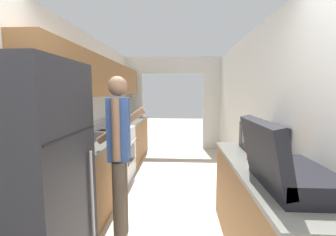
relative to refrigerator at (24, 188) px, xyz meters
name	(u,v)px	position (x,y,z in m)	size (l,w,h in m)	color
wall_left	(86,98)	(-0.33, 1.88, 0.58)	(0.38, 7.64, 2.50)	silver
wall_right	(267,117)	(2.22, 1.47, 0.35)	(0.06, 7.64, 2.50)	silver
wall_far_with_doorway	(173,96)	(0.91, 4.72, 0.54)	(2.97, 0.06, 2.50)	silver
counter_left	(115,152)	(-0.08, 2.49, -0.43)	(0.62, 4.20, 0.93)	brown
counter_right	(267,217)	(1.89, 0.47, -0.43)	(0.62, 1.88, 0.93)	brown
refrigerator	(24,188)	(0.00, 0.00, 0.00)	(0.79, 0.73, 1.80)	black
range_oven	(114,154)	(-0.07, 2.39, -0.43)	(0.66, 0.80, 1.07)	#B7B7BC
person	(119,153)	(0.47, 0.80, 0.04)	(0.56, 0.39, 1.74)	#4C4238
suitcase	(284,168)	(1.81, 0.05, 0.17)	(0.50, 0.68, 0.47)	black
microwave	(262,138)	(1.99, 0.97, 0.18)	(0.36, 0.53, 0.30)	black
book_stack	(265,158)	(1.87, 0.54, 0.09)	(0.25, 0.32, 0.11)	red
knife	(119,123)	(-0.13, 3.00, 0.04)	(0.10, 0.33, 0.02)	#B7B7BC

